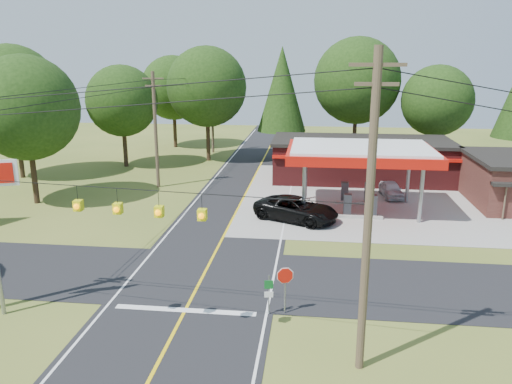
# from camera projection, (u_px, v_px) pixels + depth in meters

# --- Properties ---
(ground) EXTENTS (120.00, 120.00, 0.00)m
(ground) POSITION_uv_depth(u_px,v_px,m) (203.00, 277.00, 26.08)
(ground) COLOR #4A5E21
(ground) RESTS_ON ground
(main_highway) EXTENTS (8.00, 120.00, 0.02)m
(main_highway) POSITION_uv_depth(u_px,v_px,m) (203.00, 277.00, 26.08)
(main_highway) COLOR black
(main_highway) RESTS_ON ground
(cross_road) EXTENTS (70.00, 7.00, 0.02)m
(cross_road) POSITION_uv_depth(u_px,v_px,m) (203.00, 277.00, 26.08)
(cross_road) COLOR black
(cross_road) RESTS_ON ground
(lane_center_yellow) EXTENTS (0.15, 110.00, 0.00)m
(lane_center_yellow) POSITION_uv_depth(u_px,v_px,m) (203.00, 277.00, 26.07)
(lane_center_yellow) COLOR yellow
(lane_center_yellow) RESTS_ON main_highway
(gas_canopy) EXTENTS (10.60, 7.40, 4.88)m
(gas_canopy) POSITION_uv_depth(u_px,v_px,m) (361.00, 154.00, 36.42)
(gas_canopy) COLOR gray
(gas_canopy) RESTS_ON ground
(convenience_store) EXTENTS (16.40, 7.55, 3.80)m
(convenience_store) POSITION_uv_depth(u_px,v_px,m) (361.00, 159.00, 46.49)
(convenience_store) COLOR #58191A
(convenience_store) RESTS_ON ground
(utility_pole_near_right) EXTENTS (1.80, 0.30, 11.50)m
(utility_pole_near_right) POSITION_uv_depth(u_px,v_px,m) (369.00, 214.00, 16.97)
(utility_pole_near_right) COLOR #473828
(utility_pole_near_right) RESTS_ON ground
(utility_pole_far_left) EXTENTS (1.80, 0.30, 10.00)m
(utility_pole_far_left) POSITION_uv_depth(u_px,v_px,m) (156.00, 128.00, 42.87)
(utility_pole_far_left) COLOR #473828
(utility_pole_far_left) RESTS_ON ground
(utility_pole_north) EXTENTS (0.30, 0.30, 9.50)m
(utility_pole_north) POSITION_uv_depth(u_px,v_px,m) (212.00, 113.00, 59.12)
(utility_pole_north) COLOR #473828
(utility_pole_north) RESTS_ON ground
(overhead_beacons) EXTENTS (17.04, 2.04, 1.03)m
(overhead_beacons) POSITION_uv_depth(u_px,v_px,m) (137.00, 192.00, 18.82)
(overhead_beacons) COLOR black
(overhead_beacons) RESTS_ON ground
(treeline_backdrop) EXTENTS (70.27, 51.59, 13.30)m
(treeline_backdrop) POSITION_uv_depth(u_px,v_px,m) (265.00, 97.00, 47.04)
(treeline_backdrop) COLOR #332316
(treeline_backdrop) RESTS_ON ground
(suv_car) EXTENTS (7.94, 7.94, 1.65)m
(suv_car) POSITION_uv_depth(u_px,v_px,m) (296.00, 209.00, 34.95)
(suv_car) COLOR black
(suv_car) RESTS_ON ground
(sedan_car) EXTENTS (4.03, 4.03, 1.26)m
(sedan_car) POSITION_uv_depth(u_px,v_px,m) (391.00, 190.00, 40.87)
(sedan_car) COLOR silver
(sedan_car) RESTS_ON ground
(octagonal_stop_sign) EXTENTS (0.77, 0.25, 2.24)m
(octagonal_stop_sign) POSITION_uv_depth(u_px,v_px,m) (285.00, 279.00, 21.95)
(octagonal_stop_sign) COLOR gray
(octagonal_stop_sign) RESTS_ON ground
(route_sign_post) EXTENTS (0.39, 0.11, 1.92)m
(route_sign_post) POSITION_uv_depth(u_px,v_px,m) (269.00, 292.00, 21.98)
(route_sign_post) COLOR gray
(route_sign_post) RESTS_ON ground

